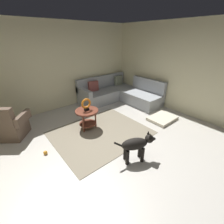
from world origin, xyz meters
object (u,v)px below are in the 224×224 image
(dog, at_px, (137,145))
(dog_toy_ball, at_px, (45,153))
(dog_bed_mat, at_px, (162,118))
(side_table, at_px, (87,114))
(armchair, at_px, (9,126))
(sectional_couch, at_px, (119,94))
(torus_sculpture, at_px, (86,104))

(dog, relative_size, dog_toy_ball, 9.45)
(dog_bed_mat, bearing_deg, side_table, 152.15)
(armchair, bearing_deg, sectional_couch, 39.66)
(armchair, bearing_deg, dog_toy_ball, -31.55)
(dog_bed_mat, bearing_deg, sectional_couch, 89.84)
(torus_sculpture, xyz_separation_m, dog, (0.10, -1.64, -0.33))
(dog_bed_mat, relative_size, dog, 1.02)
(dog_toy_ball, bearing_deg, torus_sculpture, 13.65)
(sectional_couch, relative_size, dog_toy_ball, 27.15)
(sectional_couch, xyz_separation_m, dog_bed_mat, (-0.01, -1.94, -0.24))
(torus_sculpture, height_order, dog_toy_ball, torus_sculpture)
(side_table, distance_m, torus_sculpture, 0.29)
(torus_sculpture, height_order, dog, torus_sculpture)
(dog_bed_mat, xyz_separation_m, dog, (-1.85, -0.61, 0.33))
(armchair, bearing_deg, dog, -16.04)
(sectional_couch, relative_size, dog, 2.87)
(armchair, relative_size, dog_bed_mat, 1.25)
(side_table, bearing_deg, dog_bed_mat, -27.85)
(side_table, bearing_deg, dog_toy_ball, -166.35)
(torus_sculpture, bearing_deg, sectional_couch, 24.89)
(sectional_couch, xyz_separation_m, armchair, (-3.62, -0.06, 0.03))
(side_table, xyz_separation_m, dog_toy_ball, (-1.25, -0.30, -0.38))
(dog, bearing_deg, sectional_couch, 170.14)
(armchair, bearing_deg, side_table, 11.65)
(armchair, xyz_separation_m, side_table, (1.66, -0.85, 0.09))
(dog_bed_mat, bearing_deg, armchair, 152.54)
(dog_toy_ball, bearing_deg, side_table, 13.65)
(sectional_couch, distance_m, dog_bed_mat, 1.96)
(side_table, height_order, dog_bed_mat, side_table)
(armchair, distance_m, dog_bed_mat, 4.08)
(side_table, bearing_deg, armchair, 152.99)
(dog, bearing_deg, dog_bed_mat, 134.37)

